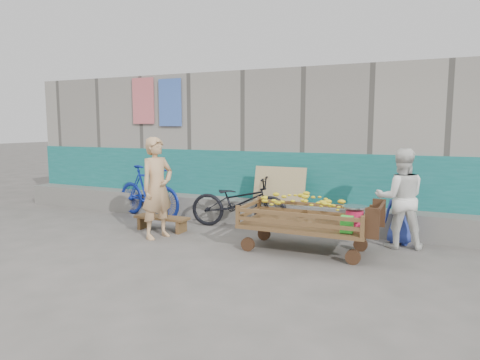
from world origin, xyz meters
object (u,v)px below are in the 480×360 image
at_px(vendor_man, 157,188).
at_px(woman, 400,198).
at_px(banana_cart, 302,213).
at_px(child, 400,213).
at_px(bicycle_dark, 239,202).
at_px(bicycle_blue, 148,192).
at_px(bench, 162,220).

height_order(vendor_man, woman, vendor_man).
relative_size(banana_cart, child, 2.05).
relative_size(woman, child, 1.55).
bearing_deg(bicycle_dark, vendor_man, 132.12).
xyz_separation_m(bicycle_dark, bicycle_blue, (-2.10, 0.06, 0.06)).
xyz_separation_m(bench, child, (4.03, 0.81, 0.31)).
bearing_deg(woman, vendor_man, 1.16).
height_order(vendor_man, bicycle_dark, vendor_man).
distance_m(banana_cart, bicycle_dark, 1.83).
xyz_separation_m(vendor_man, child, (3.80, 1.25, -0.36)).
xyz_separation_m(banana_cart, vendor_man, (-2.47, -0.23, 0.26)).
bearing_deg(bench, vendor_man, -62.72).
xyz_separation_m(woman, bicycle_dark, (-2.85, 0.19, -0.30)).
relative_size(banana_cart, bicycle_blue, 1.15).
xyz_separation_m(vendor_man, woman, (3.80, 1.06, -0.08)).
bearing_deg(woman, bench, -5.78).
bearing_deg(vendor_man, bench, 44.59).
bearing_deg(woman, banana_cart, 17.43).
bearing_deg(child, woman, 95.94).
distance_m(child, bicycle_blue, 4.95).
distance_m(vendor_man, woman, 3.95).
bearing_deg(child, bench, 17.25).
xyz_separation_m(vendor_man, bicycle_blue, (-1.15, 1.31, -0.32)).
relative_size(banana_cart, vendor_man, 1.20).
relative_size(bicycle_dark, bicycle_blue, 1.02).
xyz_separation_m(banana_cart, woman, (1.33, 0.83, 0.18)).
distance_m(bench, woman, 4.12).
distance_m(vendor_man, bicycle_dark, 1.62).
bearing_deg(bench, banana_cart, -4.51).
bearing_deg(banana_cart, bench, 175.49).
height_order(bench, bicycle_blue, bicycle_blue).
xyz_separation_m(bench, vendor_man, (0.23, -0.45, 0.67)).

